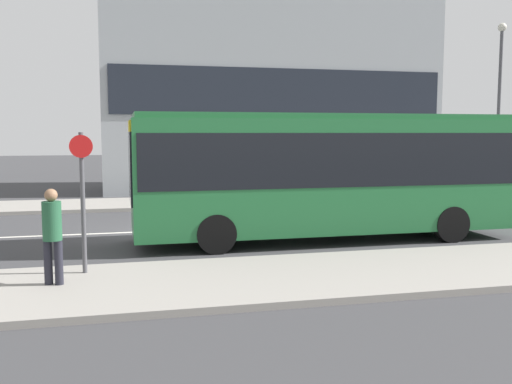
# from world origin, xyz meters

# --- Properties ---
(ground_plane) EXTENTS (120.00, 120.00, 0.00)m
(ground_plane) POSITION_xyz_m (0.00, 0.00, 0.00)
(ground_plane) COLOR #3A3A3D
(sidewalk_near) EXTENTS (44.00, 3.50, 0.13)m
(sidewalk_near) POSITION_xyz_m (0.00, -6.25, 0.07)
(sidewalk_near) COLOR gray
(sidewalk_near) RESTS_ON ground_plane
(sidewalk_far) EXTENTS (44.00, 3.50, 0.13)m
(sidewalk_far) POSITION_xyz_m (0.00, 6.25, 0.07)
(sidewalk_far) COLOR gray
(sidewalk_far) RESTS_ON ground_plane
(lane_centerline) EXTENTS (41.80, 0.16, 0.01)m
(lane_centerline) POSITION_xyz_m (0.00, 0.00, 0.00)
(lane_centerline) COLOR silver
(lane_centerline) RESTS_ON ground_plane
(apartment_block_left_tower) EXTENTS (16.78, 5.40, 17.44)m
(apartment_block_left_tower) POSITION_xyz_m (6.39, 12.16, 8.71)
(apartment_block_left_tower) COLOR #9EA3A8
(apartment_block_left_tower) RESTS_ON ground_plane
(city_bus) EXTENTS (10.16, 2.51, 3.36)m
(city_bus) POSITION_xyz_m (4.08, -2.36, 1.93)
(city_bus) COLOR #236B38
(city_bus) RESTS_ON ground_plane
(parked_car_0) EXTENTS (4.22, 1.69, 1.41)m
(parked_car_0) POSITION_xyz_m (12.18, 3.36, 0.66)
(parked_car_0) COLOR silver
(parked_car_0) RESTS_ON ground_plane
(pedestrian_near_stop) EXTENTS (0.34, 0.34, 1.75)m
(pedestrian_near_stop) POSITION_xyz_m (-2.46, -5.98, 1.13)
(pedestrian_near_stop) COLOR #23232D
(pedestrian_near_stop) RESTS_ON sidewalk_near
(bus_stop_sign) EXTENTS (0.44, 0.12, 2.76)m
(bus_stop_sign) POSITION_xyz_m (-1.96, -5.21, 1.74)
(bus_stop_sign) COLOR #4C4C51
(bus_stop_sign) RESTS_ON sidewalk_near
(street_lamp) EXTENTS (0.36, 0.36, 7.40)m
(street_lamp) POSITION_xyz_m (14.77, 5.01, 4.61)
(street_lamp) COLOR #4C4C51
(street_lamp) RESTS_ON sidewalk_far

